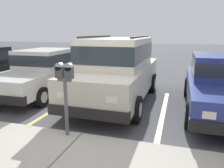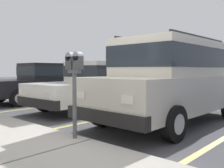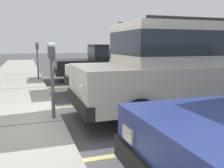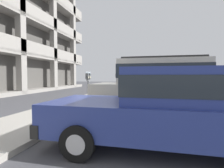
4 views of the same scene
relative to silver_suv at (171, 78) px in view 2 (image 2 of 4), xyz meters
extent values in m
cube|color=#4C4C51|center=(0.02, 2.44, -1.14)|extent=(80.00, 80.00, 0.10)
cube|color=#ADA89E|center=(0.02, 3.74, -1.03)|extent=(40.00, 2.20, 0.12)
cube|color=#606060|center=(0.02, 3.74, -0.97)|extent=(0.03, 2.16, 0.00)
cube|color=#DBD16B|center=(-1.47, 1.04, -1.08)|extent=(0.12, 4.80, 0.01)
cube|color=#DBD16B|center=(1.51, 1.04, -1.08)|extent=(0.12, 4.80, 0.01)
cube|color=#DBD16B|center=(4.50, 1.04, -1.08)|extent=(0.12, 4.80, 0.01)
cube|color=beige|center=(0.00, 0.02, -0.36)|extent=(1.89, 4.72, 0.80)
cube|color=beige|center=(0.00, -0.03, 0.46)|extent=(1.65, 2.93, 0.84)
cube|color=#232B33|center=(0.00, -0.03, 0.48)|extent=(1.68, 2.96, 0.46)
cube|color=black|center=(0.03, 2.33, -0.64)|extent=(1.88, 0.18, 0.24)
cube|color=black|center=(-0.03, -2.29, -0.64)|extent=(1.88, 0.18, 0.24)
cube|color=silver|center=(0.60, 2.38, -0.28)|extent=(0.24, 0.03, 0.14)
cube|color=silver|center=(-0.54, 2.39, -0.28)|extent=(0.24, 0.03, 0.14)
cylinder|color=black|center=(0.92, 1.47, -0.76)|extent=(0.21, 0.66, 0.66)
cylinder|color=#B2B2B7|center=(0.92, 1.47, -0.76)|extent=(0.22, 0.37, 0.36)
cylinder|color=black|center=(-0.89, 1.49, -0.76)|extent=(0.21, 0.66, 0.66)
cylinder|color=#B2B2B7|center=(-0.89, 1.49, -0.76)|extent=(0.22, 0.37, 0.36)
cylinder|color=black|center=(0.89, -1.44, -0.76)|extent=(0.21, 0.66, 0.66)
cylinder|color=#B2B2B7|center=(0.89, -1.44, -0.76)|extent=(0.22, 0.37, 0.36)
cube|color=black|center=(0.69, -0.04, 0.92)|extent=(0.08, 2.62, 0.05)
cube|color=black|center=(-0.69, -0.02, 0.92)|extent=(0.08, 2.62, 0.05)
cube|color=silver|center=(2.83, -0.16, -0.49)|extent=(1.81, 4.44, 0.60)
cube|color=silver|center=(2.84, -0.46, 0.13)|extent=(1.55, 2.02, 0.64)
cube|color=#232B33|center=(2.84, -0.46, 0.15)|extent=(1.57, 2.04, 0.35)
cube|color=black|center=(2.77, 2.00, -0.67)|extent=(1.74, 0.20, 0.24)
cube|color=black|center=(2.88, -2.32, -0.67)|extent=(1.74, 0.20, 0.24)
cube|color=silver|center=(3.30, 2.07, -0.43)|extent=(0.24, 0.04, 0.14)
cube|color=silver|center=(2.25, 2.04, -0.43)|extent=(0.24, 0.04, 0.14)
cylinder|color=black|center=(3.63, 1.23, -0.79)|extent=(0.18, 0.60, 0.60)
cylinder|color=#B2B2B7|center=(3.63, 1.23, -0.79)|extent=(0.19, 0.33, 0.33)
cylinder|color=black|center=(1.96, 1.18, -0.79)|extent=(0.18, 0.60, 0.60)
cylinder|color=#B2B2B7|center=(1.96, 1.18, -0.79)|extent=(0.19, 0.33, 0.33)
cylinder|color=black|center=(3.70, -1.50, -0.79)|extent=(0.18, 0.60, 0.60)
cylinder|color=#B2B2B7|center=(3.70, -1.50, -0.79)|extent=(0.19, 0.33, 0.33)
cylinder|color=black|center=(2.03, -1.54, -0.79)|extent=(0.18, 0.60, 0.60)
cylinder|color=#B2B2B7|center=(2.03, -1.54, -0.79)|extent=(0.19, 0.33, 0.33)
cube|color=black|center=(5.90, -0.10, -0.49)|extent=(1.90, 4.47, 0.60)
cube|color=black|center=(5.89, -0.40, 0.13)|extent=(1.58, 2.05, 0.64)
cube|color=#232B33|center=(5.89, -0.40, 0.15)|extent=(1.61, 2.07, 0.35)
cube|color=black|center=(5.81, -2.25, -0.67)|extent=(1.74, 0.24, 0.24)
cylinder|color=black|center=(5.13, 1.30, -0.79)|extent=(0.19, 0.61, 0.60)
cylinder|color=#B2B2B7|center=(5.13, 1.30, -0.79)|extent=(0.19, 0.34, 0.33)
cylinder|color=black|center=(6.68, -1.50, -0.79)|extent=(0.19, 0.61, 0.60)
cylinder|color=#B2B2B7|center=(6.68, -1.50, -0.79)|extent=(0.19, 0.34, 0.33)
cylinder|color=black|center=(5.01, -1.42, -0.79)|extent=(0.19, 0.61, 0.60)
cylinder|color=#B2B2B7|center=(5.01, -1.42, -0.79)|extent=(0.19, 0.34, 0.33)
cylinder|color=#595B60|center=(0.28, 2.79, -0.42)|extent=(0.07, 0.07, 1.10)
cube|color=#595B60|center=(0.28, 2.79, 0.17)|extent=(0.28, 0.06, 0.06)
cube|color=#424447|center=(0.18, 2.79, 0.31)|extent=(0.15, 0.11, 0.22)
cylinder|color=#8C99A3|center=(0.18, 2.79, 0.42)|extent=(0.15, 0.11, 0.15)
cube|color=#B7B293|center=(0.18, 2.73, 0.27)|extent=(0.08, 0.01, 0.08)
cube|color=#424447|center=(0.38, 2.79, 0.31)|extent=(0.15, 0.11, 0.22)
cylinder|color=#8C99A3|center=(0.38, 2.79, 0.42)|extent=(0.15, 0.11, 0.15)
cube|color=#B7B293|center=(0.38, 2.73, 0.27)|extent=(0.08, 0.01, 0.08)
camera|label=1|loc=(-1.77, 6.42, 1.05)|focal=35.00mm
camera|label=2|loc=(-3.01, 5.47, 0.20)|focal=40.00mm
camera|label=3|loc=(-4.58, 3.25, 0.46)|focal=40.00mm
camera|label=4|loc=(-6.36, 0.33, 0.30)|focal=28.00mm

